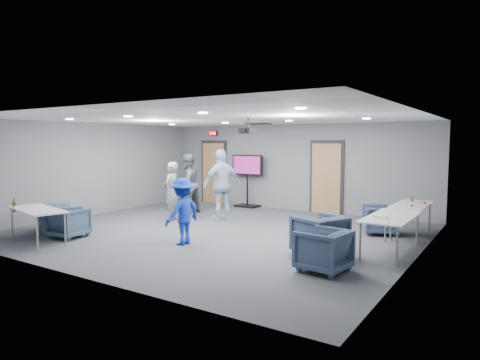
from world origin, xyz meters
The scene contains 29 objects.
floor centered at (0.00, 0.00, 0.00)m, with size 9.00×9.00×0.00m, color #3A3C42.
ceiling centered at (0.00, 0.00, 2.70)m, with size 9.00×9.00×0.00m, color white.
wall_back centered at (0.00, 4.00, 1.35)m, with size 9.00×0.02×2.70m, color slate.
wall_front centered at (0.00, -4.00, 1.35)m, with size 9.00×0.02×2.70m, color slate.
wall_left centered at (-4.50, 0.00, 1.35)m, with size 0.02×8.00×2.70m, color slate.
wall_right centered at (4.50, 0.00, 1.35)m, with size 0.02×8.00×2.70m, color slate.
door_left centered at (-3.00, 3.95, 1.07)m, with size 1.06×0.17×2.24m.
door_right centered at (1.20, 3.95, 1.07)m, with size 1.06×0.17×2.24m.
exit_sign centered at (-3.00, 3.93, 2.45)m, with size 0.32×0.08×0.16m.
hvac_diffuser centered at (-0.50, 2.80, 2.69)m, with size 0.60×0.60×0.03m, color black.
downlights centered at (0.00, 0.00, 2.68)m, with size 6.18×3.78×0.02m.
person_a centered at (-1.92, 0.53, 0.80)m, with size 0.58×0.38×1.60m, color gray.
person_b centered at (-2.32, 1.69, 0.89)m, with size 0.87×0.68×1.79m, color slate.
person_c centered at (-0.77, 1.31, 0.98)m, with size 1.14×0.48×1.95m, color silver.
person_d centered at (0.15, -1.43, 0.70)m, with size 0.90×0.52×1.40m, color #1A36AB.
chair_right_a centered at (3.35, 1.84, 0.34)m, with size 0.72×0.75×0.68m, color #384462.
chair_right_b centered at (2.90, -0.68, 0.39)m, with size 0.83×0.85×0.77m, color #323F58.
chair_right_c centered at (3.35, -1.61, 0.36)m, with size 0.76×0.78×0.71m, color #384761.
chair_front_a centered at (-2.42, -2.33, 0.34)m, with size 0.73×0.75×0.68m, color #384B61.
chair_front_b centered at (-3.20, -2.06, 0.32)m, with size 0.98×0.85×0.64m, color #384960.
table_right_a centered at (4.00, 2.09, 0.68)m, with size 0.70×1.69×0.73m.
table_right_b centered at (4.00, 0.19, 0.69)m, with size 0.80×1.91×0.73m.
table_front_left centered at (-2.54, -3.00, 0.68)m, with size 1.81×1.06×0.73m.
bottle_front centered at (-2.49, -3.50, 0.84)m, with size 0.08×0.08×0.29m.
bottle_right centered at (4.09, 1.65, 0.82)m, with size 0.06×0.06×0.23m.
snack_box centered at (4.18, 2.27, 0.75)m, with size 0.16×0.11×0.04m, color red.
wrapper centered at (3.89, -0.16, 0.76)m, with size 0.23×0.15×0.05m, color silver.
tv_stand centered at (-1.47, 3.75, 0.98)m, with size 1.12×0.53×1.72m.
projector centered at (0.84, 0.06, 2.40)m, with size 0.37×0.34×0.36m.
Camera 1 is at (5.96, -8.19, 2.15)m, focal length 32.00 mm.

